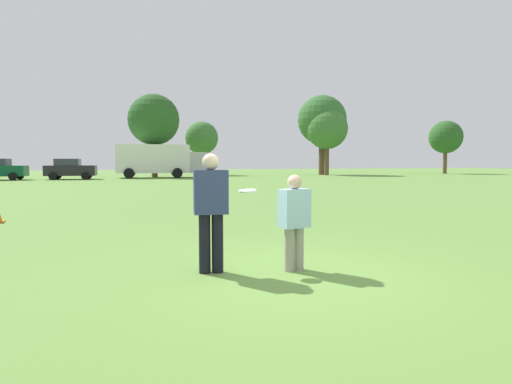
% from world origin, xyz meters
% --- Properties ---
extents(ground_plane, '(151.06, 151.06, 0.00)m').
position_xyz_m(ground_plane, '(0.00, 0.00, 0.00)').
color(ground_plane, '#608C3D').
extents(player_thrower, '(0.52, 0.33, 1.75)m').
position_xyz_m(player_thrower, '(-1.07, 0.44, 0.99)').
color(player_thrower, black).
rests_on(player_thrower, ground).
extents(player_defender, '(0.48, 0.34, 1.44)m').
position_xyz_m(player_defender, '(0.14, 0.20, 0.80)').
color(player_defender, gray).
rests_on(player_defender, ground).
extents(frisbee, '(0.27, 0.27, 0.06)m').
position_xyz_m(frisbee, '(-0.50, 0.49, 1.19)').
color(frisbee, white).
extents(parked_car_mid_right, '(4.31, 2.44, 1.82)m').
position_xyz_m(parked_car_mid_right, '(-6.57, 35.61, 0.92)').
color(parked_car_mid_right, black).
rests_on(parked_car_mid_right, ground).
extents(box_truck, '(8.65, 3.38, 3.18)m').
position_xyz_m(box_truck, '(1.33, 37.09, 1.75)').
color(box_truck, white).
rests_on(box_truck, ground).
extents(tree_center_elm, '(5.10, 5.10, 8.29)m').
position_xyz_m(tree_center_elm, '(0.94, 38.93, 5.70)').
color(tree_center_elm, brown).
rests_on(tree_center_elm, ground).
extents(tree_east_birch, '(3.78, 3.78, 6.14)m').
position_xyz_m(tree_east_birch, '(6.60, 43.59, 4.22)').
color(tree_east_birch, brown).
rests_on(tree_east_birch, ground).
extents(tree_east_oak, '(5.71, 5.71, 9.28)m').
position_xyz_m(tree_east_oak, '(20.29, 40.67, 6.38)').
color(tree_east_oak, brown).
rests_on(tree_east_oak, ground).
extents(tree_far_east_pine, '(4.74, 4.74, 7.70)m').
position_xyz_m(tree_far_east_pine, '(20.30, 39.37, 5.30)').
color(tree_far_east_pine, brown).
rests_on(tree_far_east_pine, ground).
extents(tree_far_west_pine, '(4.13, 4.13, 6.71)m').
position_xyz_m(tree_far_west_pine, '(37.13, 39.72, 4.61)').
color(tree_far_west_pine, brown).
rests_on(tree_far_west_pine, ground).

